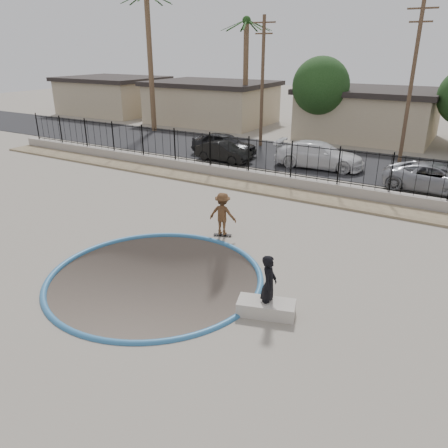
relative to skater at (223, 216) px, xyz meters
name	(u,v)px	position (x,y,z in m)	size (l,w,h in m)	color
ground	(300,198)	(-0.17, 9.00, -1.94)	(120.00, 120.00, 2.20)	gray
bowl_pit	(155,277)	(-0.17, -4.00, -0.84)	(6.84, 6.84, 1.80)	#453D35
coping_ring	(155,277)	(-0.17, -4.00, -0.84)	(7.04, 7.04, 0.20)	#2E6797
rock_strip	(281,192)	(-0.17, 6.20, -0.79)	(42.00, 1.60, 0.11)	#9F8868
retaining_wall	(290,182)	(-0.17, 7.30, -0.54)	(42.00, 0.45, 0.60)	gray
fence	(291,160)	(-0.17, 7.30, 0.66)	(40.00, 0.04, 1.80)	black
street	(329,161)	(-0.17, 14.00, -0.83)	(90.00, 8.00, 0.04)	black
house_west_far	(113,95)	(-28.17, 23.50, 1.13)	(10.60, 8.60, 3.90)	tan
house_west	(212,102)	(-15.17, 23.50, 1.13)	(11.60, 8.60, 3.90)	tan
house_center	(368,113)	(-0.17, 23.50, 1.13)	(10.60, 8.60, 3.90)	tan
palm_left	(149,34)	(-17.17, 17.00, 7.11)	(2.30, 2.30, 11.30)	brown
palm_mid	(246,50)	(-10.17, 21.00, 5.84)	(2.30, 2.30, 9.30)	brown
utility_pole_left	(262,81)	(-6.17, 16.00, 3.86)	(1.70, 0.24, 9.00)	#473323
utility_pole_mid	(411,82)	(3.83, 16.00, 4.11)	(1.70, 0.24, 9.50)	#473323
street_tree_left	(321,86)	(-3.17, 20.00, 3.34)	(4.32, 4.32, 6.36)	#473323
skater	(223,216)	(0.00, 0.00, 0.00)	(1.09, 0.63, 1.69)	brown
skateboard	(223,235)	(0.00, 0.00, -0.79)	(0.72, 0.42, 0.06)	black
videographer	(269,285)	(3.83, -3.95, 0.04)	(0.64, 0.42, 1.76)	black
concrete_ledge	(266,308)	(3.83, -4.06, -0.64)	(1.60, 0.70, 0.40)	#B1A99D
car_a	(224,144)	(-6.92, 11.84, -0.04)	(1.82, 4.52, 1.54)	black
car_b	(223,152)	(-6.10, 10.40, -0.19)	(1.32, 3.77, 1.24)	black
car_c	(319,155)	(-0.24, 12.00, -0.02)	(2.20, 5.40, 1.57)	white
car_d	(436,178)	(6.52, 10.42, -0.10)	(2.36, 5.12, 1.42)	#96989E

